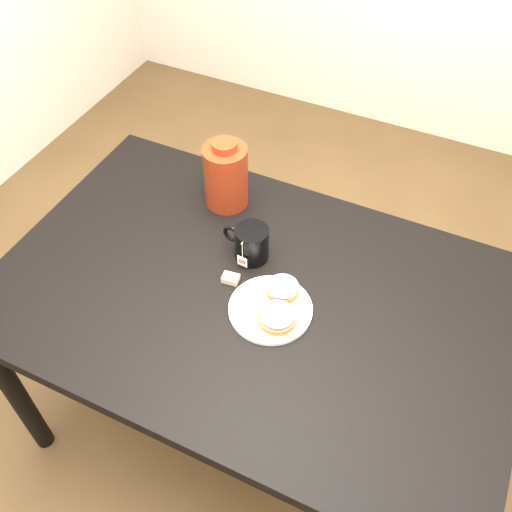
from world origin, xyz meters
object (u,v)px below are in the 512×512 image
at_px(mug, 251,243).
at_px(teabag_pouch, 231,279).
at_px(bagel_front, 277,317).
at_px(table, 254,311).
at_px(plate, 270,309).
at_px(bagel_package, 226,175).
at_px(bagel_back, 283,289).

distance_m(mug, teabag_pouch, 0.11).
bearing_deg(bagel_front, teabag_pouch, 156.75).
xyz_separation_m(table, plate, (0.06, -0.03, 0.09)).
bearing_deg(teabag_pouch, bagel_package, 119.10).
height_order(table, bagel_package, bagel_package).
distance_m(table, bagel_front, 0.16).
height_order(table, bagel_front, bagel_front).
height_order(plate, bagel_back, bagel_back).
xyz_separation_m(plate, bagel_package, (-0.30, 0.33, 0.09)).
height_order(bagel_back, bagel_front, same).
bearing_deg(mug, bagel_package, 137.82).
bearing_deg(table, bagel_package, 128.48).
distance_m(table, bagel_package, 0.42).
relative_size(mug, bagel_package, 0.64).
distance_m(teabag_pouch, bagel_package, 0.34).
bearing_deg(table, bagel_back, 20.26).
bearing_deg(bagel_back, teabag_pouch, -174.03).
bearing_deg(bagel_package, plate, -47.79).
relative_size(table, plate, 6.38).
relative_size(bagel_back, mug, 0.86).
distance_m(bagel_front, teabag_pouch, 0.19).
distance_m(table, bagel_back, 0.13).
relative_size(plate, mug, 1.53).
relative_size(plate, bagel_back, 1.79).
xyz_separation_m(table, bagel_back, (0.07, 0.03, 0.11)).
distance_m(bagel_back, teabag_pouch, 0.15).
distance_m(plate, bagel_front, 0.05).
relative_size(table, mug, 9.80).
bearing_deg(plate, bagel_back, 83.50).
bearing_deg(bagel_front, mug, 131.81).
distance_m(plate, mug, 0.20).
height_order(mug, bagel_package, bagel_package).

